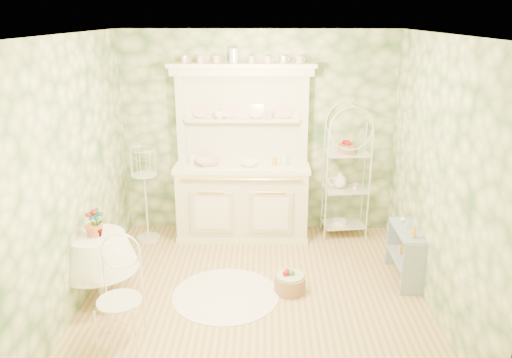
{
  "coord_description": "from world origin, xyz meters",
  "views": [
    {
      "loc": [
        0.1,
        -4.7,
        2.88
      ],
      "look_at": [
        0.0,
        0.5,
        1.15
      ],
      "focal_mm": 35.0,
      "sensor_mm": 36.0,
      "label": 1
    }
  ],
  "objects_px": {
    "floor_basket": "(290,282)",
    "kitchen_dresser": "(242,154)",
    "round_table": "(99,269)",
    "side_shelf": "(405,253)",
    "bakers_rack": "(346,175)",
    "cafe_chair": "(119,298)",
    "birdcage_stand": "(145,192)"
  },
  "relations": [
    {
      "from": "birdcage_stand",
      "to": "floor_basket",
      "type": "distance_m",
      "value": 2.31
    },
    {
      "from": "cafe_chair",
      "to": "bakers_rack",
      "type": "bearing_deg",
      "value": 40.51
    },
    {
      "from": "bakers_rack",
      "to": "birdcage_stand",
      "type": "relative_size",
      "value": 1.26
    },
    {
      "from": "birdcage_stand",
      "to": "side_shelf",
      "type": "bearing_deg",
      "value": -17.53
    },
    {
      "from": "birdcage_stand",
      "to": "round_table",
      "type": "bearing_deg",
      "value": -97.42
    },
    {
      "from": "kitchen_dresser",
      "to": "side_shelf",
      "type": "bearing_deg",
      "value": -31.24
    },
    {
      "from": "kitchen_dresser",
      "to": "birdcage_stand",
      "type": "height_order",
      "value": "kitchen_dresser"
    },
    {
      "from": "kitchen_dresser",
      "to": "birdcage_stand",
      "type": "relative_size",
      "value": 1.71
    },
    {
      "from": "side_shelf",
      "to": "round_table",
      "type": "relative_size",
      "value": 1.15
    },
    {
      "from": "bakers_rack",
      "to": "round_table",
      "type": "height_order",
      "value": "bakers_rack"
    },
    {
      "from": "bakers_rack",
      "to": "birdcage_stand",
      "type": "bearing_deg",
      "value": 177.77
    },
    {
      "from": "kitchen_dresser",
      "to": "round_table",
      "type": "distance_m",
      "value": 2.29
    },
    {
      "from": "kitchen_dresser",
      "to": "side_shelf",
      "type": "distance_m",
      "value": 2.35
    },
    {
      "from": "round_table",
      "to": "side_shelf",
      "type": "bearing_deg",
      "value": 7.5
    },
    {
      "from": "floor_basket",
      "to": "kitchen_dresser",
      "type": "bearing_deg",
      "value": 111.86
    },
    {
      "from": "bakers_rack",
      "to": "round_table",
      "type": "xyz_separation_m",
      "value": [
        -2.82,
        -1.65,
        -0.52
      ]
    },
    {
      "from": "bakers_rack",
      "to": "round_table",
      "type": "distance_m",
      "value": 3.3
    },
    {
      "from": "bakers_rack",
      "to": "floor_basket",
      "type": "relative_size",
      "value": 4.82
    },
    {
      "from": "side_shelf",
      "to": "floor_basket",
      "type": "xyz_separation_m",
      "value": [
        -1.3,
        -0.29,
        -0.21
      ]
    },
    {
      "from": "bakers_rack",
      "to": "floor_basket",
      "type": "bearing_deg",
      "value": -124.9
    },
    {
      "from": "birdcage_stand",
      "to": "floor_basket",
      "type": "xyz_separation_m",
      "value": [
        1.83,
        -1.29,
        -0.56
      ]
    },
    {
      "from": "round_table",
      "to": "cafe_chair",
      "type": "relative_size",
      "value": 0.68
    },
    {
      "from": "cafe_chair",
      "to": "birdcage_stand",
      "type": "distance_m",
      "value": 2.25
    },
    {
      "from": "kitchen_dresser",
      "to": "bakers_rack",
      "type": "height_order",
      "value": "kitchen_dresser"
    },
    {
      "from": "birdcage_stand",
      "to": "floor_basket",
      "type": "bearing_deg",
      "value": -35.04
    },
    {
      "from": "kitchen_dresser",
      "to": "round_table",
      "type": "bearing_deg",
      "value": -132.45
    },
    {
      "from": "cafe_chair",
      "to": "side_shelf",
      "type": "bearing_deg",
      "value": 17.77
    },
    {
      "from": "round_table",
      "to": "cafe_chair",
      "type": "bearing_deg",
      "value": -60.56
    },
    {
      "from": "bakers_rack",
      "to": "floor_basket",
      "type": "xyz_separation_m",
      "value": [
        -0.8,
        -1.51,
        -0.73
      ]
    },
    {
      "from": "side_shelf",
      "to": "cafe_chair",
      "type": "xyz_separation_m",
      "value": [
        -2.87,
        -1.23,
        0.16
      ]
    },
    {
      "from": "round_table",
      "to": "floor_basket",
      "type": "bearing_deg",
      "value": 4.05
    },
    {
      "from": "round_table",
      "to": "cafe_chair",
      "type": "xyz_separation_m",
      "value": [
        0.45,
        -0.8,
        0.15
      ]
    }
  ]
}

